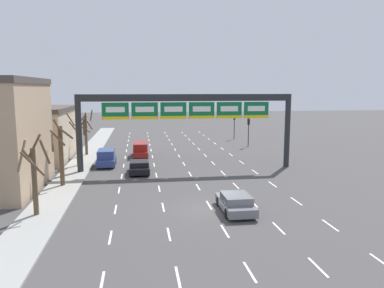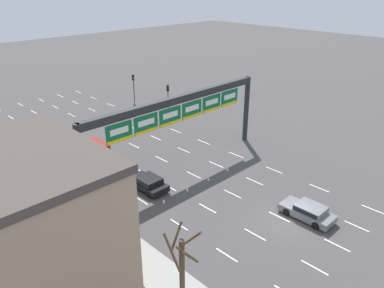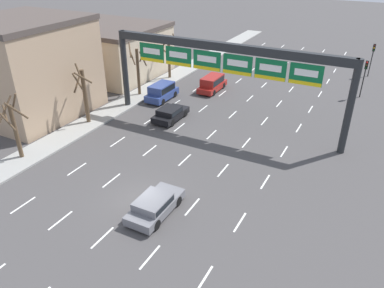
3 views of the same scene
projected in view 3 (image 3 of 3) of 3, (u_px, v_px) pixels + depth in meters
ground_plane at (142, 201)px, 24.89m from camera, size 220.00×220.00×0.00m
sidewalk_left at (23, 160)px, 29.48m from camera, size 2.80×110.00×0.15m
lane_dashes at (223, 124)px, 35.41m from camera, size 13.32×67.00×0.01m
sign_gantry at (223, 62)px, 32.14m from camera, size 21.98×0.70×7.75m
building_near at (27, 67)px, 35.89m from camera, size 10.11×10.88×9.18m
building_far at (106, 49)px, 48.06m from camera, size 13.70×11.96×6.18m
car_black at (170, 113)px, 35.98m from camera, size 1.98×4.13×1.26m
suv_red at (212, 83)px, 42.99m from camera, size 1.84×4.58×1.72m
suv_blue at (162, 91)px, 40.52m from camera, size 1.91×4.26×1.78m
car_grey at (155, 205)px, 23.41m from camera, size 1.97×4.35×1.26m
traffic_light_near_gantry at (365, 71)px, 40.21m from camera, size 0.30×0.35×4.10m
traffic_light_mid_block at (373, 53)px, 46.70m from camera, size 0.30×0.35×4.13m
tree_bare_closest at (14, 126)px, 28.43m from camera, size 1.74×1.71×5.26m
tree_bare_second at (138, 67)px, 40.61m from camera, size 2.20×2.17×5.70m
tree_bare_third at (84, 93)px, 34.16m from camera, size 1.94×1.65×5.66m
tree_bare_furthest at (169, 55)px, 45.93m from camera, size 1.97×1.95×5.60m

